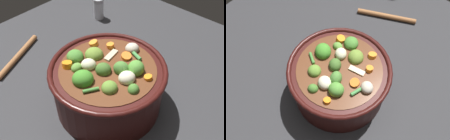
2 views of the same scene
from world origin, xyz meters
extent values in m
plane|color=#2D2D30|center=(0.00, 0.00, 0.00)|extent=(1.10, 1.10, 0.00)
cylinder|color=#38110F|center=(0.00, 0.00, 0.06)|extent=(0.27, 0.27, 0.12)
torus|color=#38110F|center=(0.00, 0.00, 0.12)|extent=(0.28, 0.28, 0.01)
cylinder|color=brown|center=(0.00, 0.00, 0.07)|extent=(0.23, 0.23, 0.12)
ellipsoid|color=olive|center=(0.05, 0.05, 0.13)|extent=(0.05, 0.05, 0.03)
ellipsoid|color=olive|center=(-0.01, -0.06, 0.13)|extent=(0.06, 0.06, 0.04)
ellipsoid|color=#438D2A|center=(0.07, -0.01, 0.13)|extent=(0.06, 0.06, 0.04)
ellipsoid|color=#477A2E|center=(0.01, 0.09, 0.12)|extent=(0.04, 0.03, 0.03)
ellipsoid|color=#559839|center=(-0.04, 0.05, 0.13)|extent=(0.05, 0.05, 0.04)
ellipsoid|color=#4B8934|center=(0.03, -0.08, 0.13)|extent=(0.06, 0.06, 0.03)
ellipsoid|color=#446D2B|center=(0.01, 0.00, 0.13)|extent=(0.05, 0.05, 0.03)
ellipsoid|color=#4D8537|center=(-0.01, 0.03, 0.13)|extent=(0.04, 0.05, 0.04)
ellipsoid|color=#60953A|center=(0.05, -0.05, 0.13)|extent=(0.03, 0.03, 0.02)
cylinder|color=orange|center=(-0.04, -0.09, 0.13)|extent=(0.03, 0.03, 0.02)
cylinder|color=orange|center=(-0.04, 0.09, 0.12)|extent=(0.03, 0.03, 0.02)
cylinder|color=orange|center=(-0.06, -0.05, 0.13)|extent=(0.03, 0.03, 0.02)
cylinder|color=orange|center=(0.06, -0.07, 0.13)|extent=(0.04, 0.03, 0.02)
cylinder|color=orange|center=(-0.06, 0.01, 0.13)|extent=(0.03, 0.03, 0.02)
ellipsoid|color=beige|center=(0.00, 0.06, 0.13)|extent=(0.05, 0.05, 0.03)
ellipsoid|color=beige|center=(0.03, -0.04, 0.13)|extent=(0.05, 0.05, 0.03)
ellipsoid|color=beige|center=(-0.09, 0.00, 0.13)|extent=(0.05, 0.05, 0.03)
cylinder|color=#408033|center=(0.08, 0.02, 0.13)|extent=(0.03, 0.02, 0.01)
cylinder|color=#438E45|center=(-0.08, 0.02, 0.13)|extent=(0.02, 0.04, 0.01)
cube|color=beige|center=(-0.04, -0.02, 0.13)|extent=(0.05, 0.02, 0.01)
cylinder|color=#965F37|center=(0.06, -0.33, 0.01)|extent=(0.20, 0.10, 0.02)
cylinder|color=silver|center=(-0.28, -0.31, 0.03)|extent=(0.04, 0.04, 0.07)
cylinder|color=#B7B7BC|center=(-0.28, -0.31, 0.07)|extent=(0.04, 0.04, 0.01)
camera|label=1|loc=(0.32, 0.31, 0.54)|focal=42.07mm
camera|label=2|loc=(-0.22, 0.27, 0.70)|focal=41.45mm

